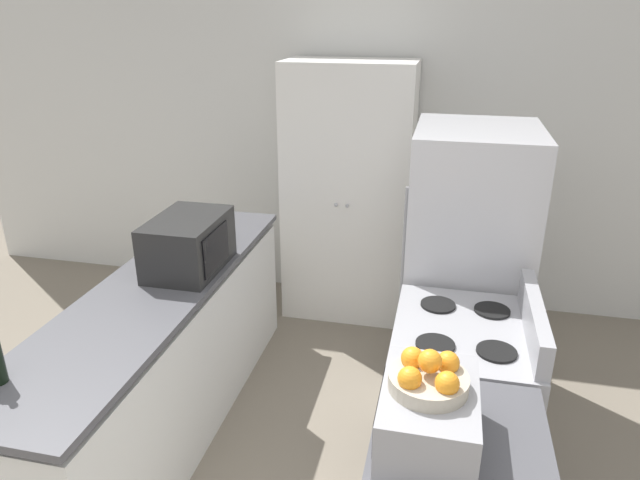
% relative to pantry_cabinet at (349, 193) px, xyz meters
% --- Properties ---
extents(wall_back, '(7.00, 0.06, 2.60)m').
position_rel_pantry_cabinet_xyz_m(wall_back, '(0.04, 0.33, 0.33)').
color(wall_back, silver).
rests_on(wall_back, ground_plane).
extents(counter_left, '(0.60, 2.42, 0.91)m').
position_rel_pantry_cabinet_xyz_m(counter_left, '(-0.74, -1.63, -0.53)').
color(counter_left, silver).
rests_on(counter_left, ground_plane).
extents(pantry_cabinet, '(0.93, 0.58, 1.94)m').
position_rel_pantry_cabinet_xyz_m(pantry_cabinet, '(0.00, 0.00, 0.00)').
color(pantry_cabinet, white).
rests_on(pantry_cabinet, ground_plane).
extents(stove, '(0.66, 0.76, 1.07)m').
position_rel_pantry_cabinet_xyz_m(stove, '(0.85, -1.72, -0.51)').
color(stove, '#9E9EA3').
rests_on(stove, ground_plane).
extents(refrigerator, '(0.70, 0.78, 1.67)m').
position_rel_pantry_cabinet_xyz_m(refrigerator, '(0.87, -0.90, -0.13)').
color(refrigerator, '#B7B7BC').
rests_on(refrigerator, ground_plane).
extents(microwave, '(0.36, 0.53, 0.30)m').
position_rel_pantry_cabinet_xyz_m(microwave, '(-0.65, -1.40, 0.09)').
color(microwave, black).
rests_on(microwave, counter_left).
extents(toaster_oven, '(0.32, 0.45, 0.22)m').
position_rel_pantry_cabinet_xyz_m(toaster_oven, '(0.71, -2.52, 0.05)').
color(toaster_oven, '#939399').
rests_on(toaster_oven, counter_right).
extents(fruit_bowl, '(0.26, 0.26, 0.14)m').
position_rel_pantry_cabinet_xyz_m(fruit_bowl, '(0.70, -2.52, 0.21)').
color(fruit_bowl, '#B2A893').
rests_on(fruit_bowl, toaster_oven).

